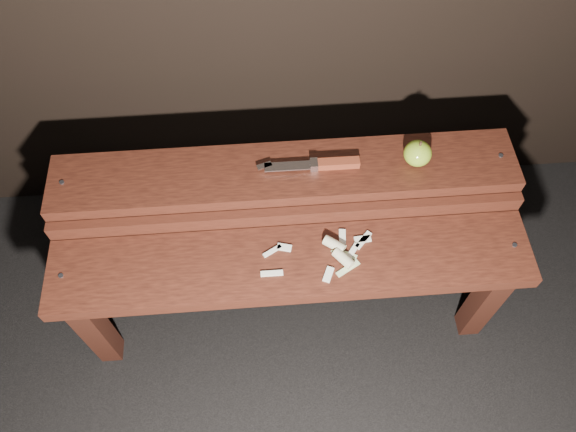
{
  "coord_description": "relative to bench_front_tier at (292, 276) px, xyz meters",
  "views": [
    {
      "loc": [
        -0.06,
        -0.68,
        1.65
      ],
      "look_at": [
        0.0,
        0.06,
        0.45
      ],
      "focal_mm": 35.0,
      "sensor_mm": 36.0,
      "label": 1
    }
  ],
  "objects": [
    {
      "name": "apple_scraps",
      "position": [
        0.11,
        0.02,
        0.08
      ],
      "size": [
        0.29,
        0.15,
        0.03
      ],
      "color": "beige",
      "rests_on": "bench_front_tier"
    },
    {
      "name": "bench_rear_tier",
      "position": [
        0.0,
        0.23,
        0.06
      ],
      "size": [
        1.2,
        0.21,
        0.5
      ],
      "color": "black",
      "rests_on": "ground"
    },
    {
      "name": "apple",
      "position": [
        0.34,
        0.23,
        0.18
      ],
      "size": [
        0.07,
        0.07,
        0.08
      ],
      "color": "olive",
      "rests_on": "bench_rear_tier"
    },
    {
      "name": "ground",
      "position": [
        0.0,
        0.06,
        -0.35
      ],
      "size": [
        60.0,
        60.0,
        0.0
      ],
      "primitive_type": "plane",
      "color": "black"
    },
    {
      "name": "knife",
      "position": [
        0.1,
        0.23,
        0.16
      ],
      "size": [
        0.26,
        0.03,
        0.02
      ],
      "color": "maroon",
      "rests_on": "bench_rear_tier"
    },
    {
      "name": "bench_front_tier",
      "position": [
        0.0,
        0.0,
        0.0
      ],
      "size": [
        1.2,
        0.2,
        0.42
      ],
      "color": "black",
      "rests_on": "ground"
    }
  ]
}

